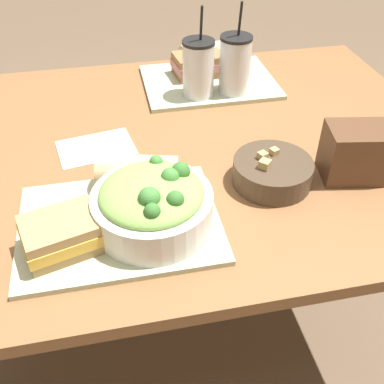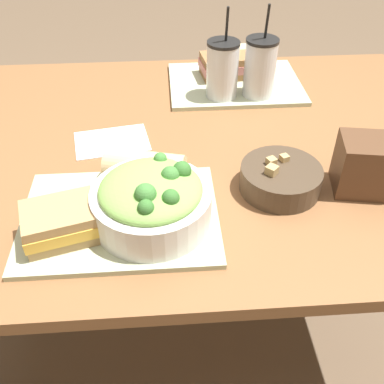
# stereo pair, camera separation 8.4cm
# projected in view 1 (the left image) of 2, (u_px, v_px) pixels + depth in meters

# --- Properties ---
(ground_plane) EXTENTS (12.00, 12.00, 0.00)m
(ground_plane) POSITION_uv_depth(u_px,v_px,m) (175.00, 327.00, 1.59)
(ground_plane) COLOR brown
(dining_table) EXTENTS (1.42, 0.99, 0.77)m
(dining_table) POSITION_uv_depth(u_px,v_px,m) (168.00, 175.00, 1.15)
(dining_table) COLOR brown
(dining_table) RESTS_ON ground_plane
(tray_near) EXTENTS (0.38, 0.29, 0.01)m
(tray_near) POSITION_uv_depth(u_px,v_px,m) (120.00, 224.00, 0.87)
(tray_near) COLOR #B2BC99
(tray_near) RESTS_ON dining_table
(tray_far) EXTENTS (0.38, 0.29, 0.01)m
(tray_far) POSITION_uv_depth(u_px,v_px,m) (209.00, 82.00, 1.34)
(tray_far) COLOR #B2BC99
(tray_far) RESTS_ON dining_table
(salad_bowl) EXTENTS (0.23, 0.23, 0.12)m
(salad_bowl) POSITION_uv_depth(u_px,v_px,m) (153.00, 203.00, 0.83)
(salad_bowl) COLOR white
(salad_bowl) RESTS_ON tray_near
(soup_bowl) EXTENTS (0.17, 0.17, 0.07)m
(soup_bowl) POSITION_uv_depth(u_px,v_px,m) (272.00, 171.00, 0.96)
(soup_bowl) COLOR #473828
(soup_bowl) RESTS_ON dining_table
(sandwich_near) EXTENTS (0.16, 0.14, 0.06)m
(sandwich_near) POSITION_uv_depth(u_px,v_px,m) (62.00, 234.00, 0.79)
(sandwich_near) COLOR tan
(sandwich_near) RESTS_ON tray_near
(baguette_near) EXTENTS (0.18, 0.11, 0.07)m
(baguette_near) POSITION_uv_depth(u_px,v_px,m) (139.00, 172.00, 0.93)
(baguette_near) COLOR #DBBC84
(baguette_near) RESTS_ON tray_near
(sandwich_far) EXTENTS (0.16, 0.12, 0.06)m
(sandwich_far) POSITION_uv_depth(u_px,v_px,m) (199.00, 64.00, 1.34)
(sandwich_far) COLOR olive
(sandwich_far) RESTS_ON tray_far
(baguette_far) EXTENTS (0.17, 0.09, 0.07)m
(baguette_far) POSITION_uv_depth(u_px,v_px,m) (207.00, 54.00, 1.39)
(baguette_far) COLOR #DBBC84
(baguette_far) RESTS_ON tray_far
(drink_cup_dark) EXTENTS (0.09, 0.09, 0.24)m
(drink_cup_dark) POSITION_uv_depth(u_px,v_px,m) (198.00, 70.00, 1.22)
(drink_cup_dark) COLOR silver
(drink_cup_dark) RESTS_ON tray_far
(drink_cup_red) EXTENTS (0.09, 0.09, 0.25)m
(drink_cup_red) POSITION_uv_depth(u_px,v_px,m) (235.00, 66.00, 1.23)
(drink_cup_red) COLOR silver
(drink_cup_red) RESTS_ON tray_far
(chip_bag) EXTENTS (0.14, 0.12, 0.12)m
(chip_bag) POSITION_uv_depth(u_px,v_px,m) (355.00, 153.00, 0.96)
(chip_bag) COLOR brown
(chip_bag) RESTS_ON dining_table
(napkin_folded) EXTENTS (0.20, 0.15, 0.00)m
(napkin_folded) POSITION_uv_depth(u_px,v_px,m) (96.00, 148.00, 1.08)
(napkin_folded) COLOR white
(napkin_folded) RESTS_ON dining_table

